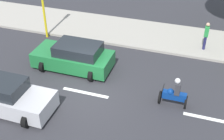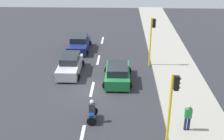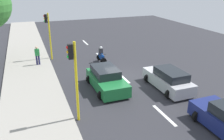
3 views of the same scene
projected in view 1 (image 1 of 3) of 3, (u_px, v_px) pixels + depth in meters
ground_plane at (86, 94)px, 14.98m from camera, size 40.00×60.00×0.10m
sidewalk at (125, 31)px, 20.44m from camera, size 4.00×60.00×0.15m
lane_stripe_north at (211, 119)px, 13.38m from camera, size 0.20×2.40×0.01m
lane_stripe_mid at (86, 93)px, 14.95m from camera, size 0.20×2.40×0.01m
car_silver at (5, 96)px, 13.62m from camera, size 2.14×4.36×1.52m
car_green at (74, 57)px, 16.46m from camera, size 2.32×4.28×1.52m
motorcycle at (174, 94)px, 13.84m from camera, size 0.60×1.30×1.53m
pedestrian_near_signal at (206, 35)px, 17.86m from camera, size 0.40×0.24×1.69m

